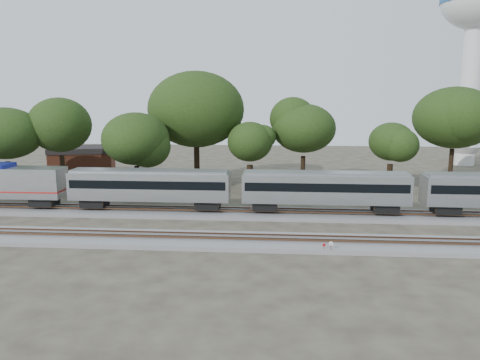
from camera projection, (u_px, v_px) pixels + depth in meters
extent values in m
plane|color=#383328|center=(249.00, 231.00, 45.30)|extent=(160.00, 160.00, 0.00)
cube|color=slate|center=(252.00, 214.00, 51.15)|extent=(160.00, 5.00, 0.40)
cube|color=brown|center=(252.00, 211.00, 50.37)|extent=(160.00, 0.08, 0.15)
cube|color=brown|center=(252.00, 208.00, 51.78)|extent=(160.00, 0.08, 0.15)
cube|color=slate|center=(246.00, 241.00, 41.34)|extent=(160.00, 5.00, 0.40)
cube|color=brown|center=(246.00, 239.00, 40.56)|extent=(160.00, 0.08, 0.15)
cube|color=brown|center=(247.00, 234.00, 41.97)|extent=(160.00, 0.08, 0.15)
cube|color=#B8BBC0|center=(17.00, 182.00, 52.64)|extent=(10.77, 3.05, 3.35)
cube|color=#A21C19|center=(7.00, 189.00, 52.89)|extent=(13.20, 3.09, 0.18)
cube|color=black|center=(45.00, 201.00, 52.78)|extent=(2.64, 2.23, 0.91)
cube|color=#B8BBC0|center=(150.00, 185.00, 51.49)|extent=(17.67, 3.05, 3.05)
cube|color=black|center=(150.00, 183.00, 51.44)|extent=(17.06, 3.10, 0.91)
cube|color=gray|center=(150.00, 171.00, 51.21)|extent=(17.27, 2.44, 0.36)
cube|color=black|center=(95.00, 202.00, 52.33)|extent=(2.64, 2.23, 0.91)
cube|color=black|center=(208.00, 204.00, 51.35)|extent=(2.64, 2.23, 0.91)
cube|color=#B8BBC0|center=(325.00, 188.00, 50.03)|extent=(17.67, 3.05, 3.05)
cube|color=black|center=(325.00, 185.00, 49.98)|extent=(17.06, 3.10, 0.91)
cube|color=gray|center=(325.00, 174.00, 49.75)|extent=(17.27, 2.44, 0.36)
cube|color=black|center=(265.00, 205.00, 50.87)|extent=(2.64, 2.23, 0.91)
cube|color=black|center=(385.00, 207.00, 49.89)|extent=(2.64, 2.23, 0.91)
cube|color=black|center=(445.00, 208.00, 49.41)|extent=(2.64, 2.23, 0.91)
cylinder|color=#512D19|center=(324.00, 249.00, 38.67)|extent=(0.05, 0.05, 0.80)
cylinder|color=red|center=(324.00, 245.00, 38.61)|extent=(0.28, 0.11, 0.28)
cylinder|color=#512D19|center=(331.00, 249.00, 38.48)|extent=(0.07, 0.07, 0.99)
cylinder|color=silver|center=(331.00, 244.00, 38.40)|extent=(0.34, 0.16, 0.35)
cube|color=#512D19|center=(318.00, 248.00, 39.79)|extent=(0.58, 0.46, 0.30)
cylinder|color=silver|center=(469.00, 97.00, 86.41)|extent=(3.61, 3.61, 25.25)
cone|color=silver|center=(464.00, 155.00, 88.33)|extent=(5.77, 5.77, 3.61)
cube|color=brown|center=(83.00, 164.00, 76.45)|extent=(11.04, 8.94, 3.87)
cube|color=black|center=(82.00, 149.00, 76.03)|extent=(11.29, 9.18, 0.87)
cylinder|color=black|center=(9.00, 178.00, 62.16)|extent=(0.70, 0.70, 4.34)
ellipsoid|color=black|center=(5.00, 133.00, 61.12)|extent=(8.19, 8.19, 6.96)
cylinder|color=black|center=(63.00, 173.00, 64.31)|extent=(0.70, 0.70, 4.87)
ellipsoid|color=black|center=(60.00, 125.00, 63.14)|extent=(9.18, 9.18, 7.80)
cylinder|color=black|center=(137.00, 181.00, 60.35)|extent=(0.70, 0.70, 4.06)
ellipsoid|color=black|center=(136.00, 139.00, 59.38)|extent=(7.65, 7.65, 6.50)
cylinder|color=black|center=(197.00, 166.00, 67.43)|extent=(0.70, 0.70, 5.93)
ellipsoid|color=black|center=(196.00, 109.00, 66.00)|extent=(11.19, 11.19, 9.51)
cylinder|color=black|center=(250.00, 178.00, 63.47)|extent=(0.70, 0.70, 3.69)
ellipsoid|color=black|center=(250.00, 142.00, 62.58)|extent=(6.95, 6.95, 5.91)
cylinder|color=black|center=(303.00, 172.00, 66.12)|extent=(0.70, 0.70, 4.55)
ellipsoid|color=black|center=(304.00, 128.00, 65.03)|extent=(8.58, 8.58, 7.30)
cylinder|color=black|center=(389.00, 177.00, 64.61)|extent=(0.70, 0.70, 3.64)
ellipsoid|color=black|center=(391.00, 142.00, 63.74)|extent=(6.86, 6.86, 5.83)
cylinder|color=black|center=(451.00, 167.00, 68.72)|extent=(0.70, 0.70, 5.28)
ellipsoid|color=black|center=(455.00, 118.00, 67.45)|extent=(9.95, 9.95, 8.46)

